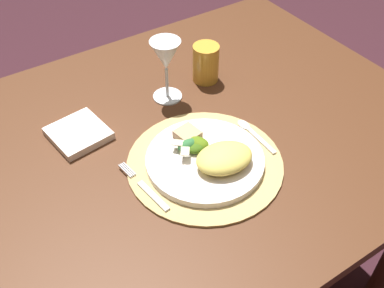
% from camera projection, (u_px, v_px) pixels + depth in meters
% --- Properties ---
extents(dining_table, '(1.19, 0.90, 0.71)m').
position_uv_depth(dining_table, '(184.00, 177.00, 1.15)').
color(dining_table, '#4C2916').
rests_on(dining_table, ground).
extents(placemat, '(0.33, 0.33, 0.01)m').
position_uv_depth(placemat, '(205.00, 163.00, 0.98)').
color(placemat, tan).
rests_on(placemat, dining_table).
extents(dinner_plate, '(0.25, 0.25, 0.02)m').
position_uv_depth(dinner_plate, '(205.00, 160.00, 0.97)').
color(dinner_plate, silver).
rests_on(dinner_plate, placemat).
extents(pasta_serving, '(0.13, 0.11, 0.04)m').
position_uv_depth(pasta_serving, '(224.00, 158.00, 0.94)').
color(pasta_serving, '#E1CA59').
rests_on(pasta_serving, dinner_plate).
extents(salad_greens, '(0.08, 0.07, 0.02)m').
position_uv_depth(salad_greens, '(193.00, 145.00, 0.98)').
color(salad_greens, '#4F7B12').
rests_on(salad_greens, dinner_plate).
extents(bread_piece, '(0.05, 0.05, 0.02)m').
position_uv_depth(bread_piece, '(188.00, 135.00, 1.00)').
color(bread_piece, tan).
rests_on(bread_piece, dinner_plate).
extents(fork, '(0.03, 0.16, 0.00)m').
position_uv_depth(fork, '(146.00, 188.00, 0.92)').
color(fork, silver).
rests_on(fork, placemat).
extents(spoon, '(0.02, 0.13, 0.01)m').
position_uv_depth(spoon, '(251.00, 131.00, 1.04)').
color(spoon, silver).
rests_on(spoon, placemat).
extents(napkin, '(0.13, 0.13, 0.02)m').
position_uv_depth(napkin, '(78.00, 133.00, 1.04)').
color(napkin, white).
rests_on(napkin, dining_table).
extents(wine_glass, '(0.07, 0.07, 0.16)m').
position_uv_depth(wine_glass, '(166.00, 58.00, 1.07)').
color(wine_glass, silver).
rests_on(wine_glass, dining_table).
extents(amber_tumbler, '(0.07, 0.07, 0.10)m').
position_uv_depth(amber_tumbler, '(206.00, 63.00, 1.17)').
color(amber_tumbler, gold).
rests_on(amber_tumbler, dining_table).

